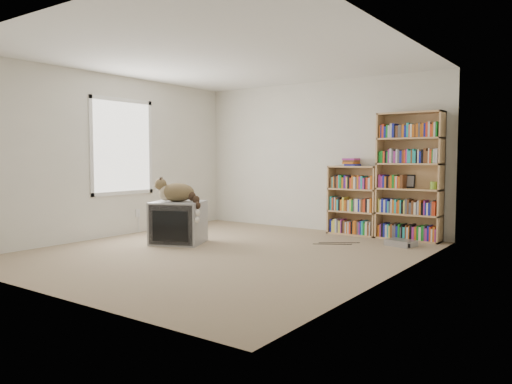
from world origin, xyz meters
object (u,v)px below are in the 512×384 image
Objects in this scene: bookcase_tall at (410,180)px; bookcase_short at (354,203)px; crt_tv at (179,222)px; cat at (180,195)px; dvd_player at (401,243)px.

bookcase_tall is 1.73× the size of bookcase_short.
bookcase_short reaches higher than crt_tv.
bookcase_tall is at bearing 16.54° from crt_tv.
bookcase_tall is (2.53, 2.24, 0.20)m from cat.
bookcase_tall is (2.60, 2.21, 0.60)m from crt_tv.
cat is at bearing -138.44° from bookcase_tall.
bookcase_short is 1.22m from dvd_player.
cat is 3.39m from bookcase_tall.
crt_tv is at bearing -127.69° from bookcase_short.
bookcase_tall reaches higher than cat.
bookcase_short is 2.89× the size of dvd_player.
crt_tv reaches higher than dvd_player.
cat reaches higher than crt_tv.
cat is at bearing -49.91° from crt_tv.
crt_tv is 1.07× the size of cat.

